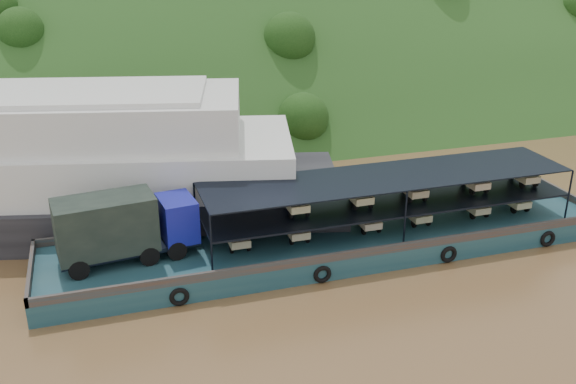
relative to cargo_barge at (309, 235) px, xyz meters
name	(u,v)px	position (x,y,z in m)	size (l,w,h in m)	color
ground	(334,254)	(1.46, -0.51, -1.27)	(160.00, 160.00, 0.00)	brown
hillside	(216,111)	(1.46, 35.49, -1.27)	(140.00, 28.00, 28.00)	#1D3C16
cargo_barge	(309,235)	(0.00, 0.00, 0.00)	(35.00, 7.18, 5.07)	#133744
passenger_ferry	(2,168)	(-17.76, 10.47, 2.65)	(46.07, 21.34, 9.05)	black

